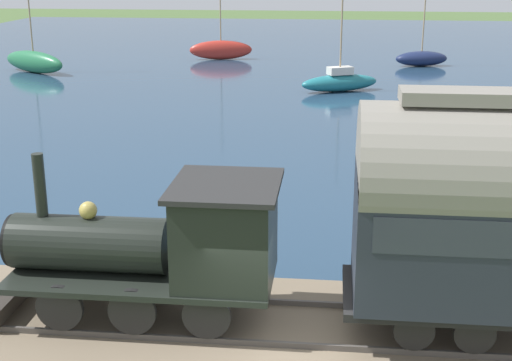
% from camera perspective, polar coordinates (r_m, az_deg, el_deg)
% --- Properties ---
extents(harbor_water, '(80.00, 80.00, 0.01)m').
position_cam_1_polar(harbor_water, '(55.85, 5.26, 9.49)').
color(harbor_water, navy).
rests_on(harbor_water, ground).
extents(rail_embankment, '(4.41, 56.00, 0.57)m').
position_cam_1_polar(rail_embankment, '(14.78, 1.67, -12.20)').
color(rail_embankment, '#756651').
rests_on(rail_embankment, ground).
extents(steam_locomotive, '(2.34, 5.85, 3.32)m').
position_cam_1_polar(steam_locomotive, '(14.26, -7.04, -4.91)').
color(steam_locomotive, black).
rests_on(steam_locomotive, rail_embankment).
extents(sailboat_teal, '(3.22, 4.91, 5.80)m').
position_cam_1_polar(sailboat_teal, '(42.79, 6.71, 7.86)').
color(sailboat_teal, '#1E707A').
rests_on(sailboat_teal, harbor_water).
extents(sailboat_green, '(4.34, 5.87, 9.91)m').
position_cam_1_polar(sailboat_green, '(52.06, -17.34, 9.10)').
color(sailboat_green, '#236B42').
rests_on(sailboat_green, harbor_water).
extents(sailboat_navy, '(2.21, 4.07, 7.89)m').
position_cam_1_polar(sailboat_navy, '(54.22, 13.10, 9.52)').
color(sailboat_navy, '#192347').
rests_on(sailboat_navy, harbor_water).
extents(sailboat_red, '(1.98, 4.98, 7.68)m').
position_cam_1_polar(sailboat_red, '(56.52, -2.83, 10.42)').
color(sailboat_red, '#B72D23').
rests_on(sailboat_red, harbor_water).
extents(rowboat_near_shore, '(1.40, 2.53, 0.31)m').
position_cam_1_polar(rowboat_near_shore, '(20.47, -16.15, -4.44)').
color(rowboat_near_shore, silver).
rests_on(rowboat_near_shore, harbor_water).
extents(rowboat_far_out, '(1.31, 2.20, 0.50)m').
position_cam_1_polar(rowboat_far_out, '(20.81, 13.92, -3.61)').
color(rowboat_far_out, beige).
rests_on(rowboat_far_out, harbor_water).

